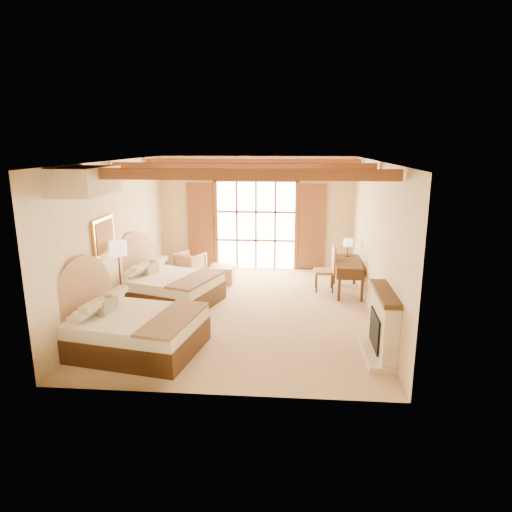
# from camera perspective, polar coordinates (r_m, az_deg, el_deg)

# --- Properties ---
(floor) EXTENTS (7.00, 7.00, 0.00)m
(floor) POSITION_cam_1_polar(r_m,az_deg,el_deg) (10.09, -1.60, -6.70)
(floor) COLOR tan
(floor) RESTS_ON ground
(wall_back) EXTENTS (5.50, 0.00, 5.50)m
(wall_back) POSITION_cam_1_polar(r_m,az_deg,el_deg) (13.07, 0.01, 5.35)
(wall_back) COLOR beige
(wall_back) RESTS_ON ground
(wall_left) EXTENTS (0.00, 7.00, 7.00)m
(wall_left) POSITION_cam_1_polar(r_m,az_deg,el_deg) (10.31, -17.06, 2.39)
(wall_left) COLOR beige
(wall_left) RESTS_ON ground
(wall_right) EXTENTS (0.00, 7.00, 7.00)m
(wall_right) POSITION_cam_1_polar(r_m,az_deg,el_deg) (9.74, 14.65, 1.89)
(wall_right) COLOR beige
(wall_right) RESTS_ON ground
(ceiling) EXTENTS (7.00, 7.00, 0.00)m
(ceiling) POSITION_cam_1_polar(r_m,az_deg,el_deg) (9.45, -1.73, 11.78)
(ceiling) COLOR #BB6E35
(ceiling) RESTS_ON ground
(ceiling_beams) EXTENTS (5.39, 4.60, 0.18)m
(ceiling_beams) POSITION_cam_1_polar(r_m,az_deg,el_deg) (9.45, -1.73, 11.05)
(ceiling_beams) COLOR brown
(ceiling_beams) RESTS_ON ceiling
(french_doors) EXTENTS (3.95, 0.08, 2.60)m
(french_doors) POSITION_cam_1_polar(r_m,az_deg,el_deg) (13.07, -0.01, 3.79)
(french_doors) COLOR white
(french_doors) RESTS_ON ground
(fireplace) EXTENTS (0.46, 1.40, 1.16)m
(fireplace) POSITION_cam_1_polar(r_m,az_deg,el_deg) (8.14, 15.49, -8.57)
(fireplace) COLOR beige
(fireplace) RESTS_ON ground
(painting) EXTENTS (0.06, 0.95, 0.75)m
(painting) POSITION_cam_1_polar(r_m,az_deg,el_deg) (9.58, -18.48, 2.35)
(painting) COLOR gold
(painting) RESTS_ON wall_left
(canopy_valance) EXTENTS (0.70, 1.40, 0.45)m
(canopy_valance) POSITION_cam_1_polar(r_m,az_deg,el_deg) (8.17, -20.55, 8.81)
(canopy_valance) COLOR beige
(canopy_valance) RESTS_ON ceiling
(bed_near) EXTENTS (2.46, 2.01, 1.44)m
(bed_near) POSITION_cam_1_polar(r_m,az_deg,el_deg) (8.38, -15.90, -8.50)
(bed_near) COLOR #3F2C11
(bed_near) RESTS_ON floor
(bed_far) EXTENTS (2.55, 2.15, 1.37)m
(bed_far) POSITION_cam_1_polar(r_m,az_deg,el_deg) (10.64, -11.50, -3.52)
(bed_far) COLOR #3F2C11
(bed_far) RESTS_ON floor
(nightstand) EXTENTS (0.55, 0.55, 0.55)m
(nightstand) POSITION_cam_1_polar(r_m,az_deg,el_deg) (9.58, -17.49, -6.76)
(nightstand) COLOR #3F2C11
(nightstand) RESTS_ON floor
(floor_lamp) EXTENTS (0.34, 0.34, 1.61)m
(floor_lamp) POSITION_cam_1_polar(r_m,az_deg,el_deg) (9.73, -16.83, 0.36)
(floor_lamp) COLOR #38261C
(floor_lamp) RESTS_ON floor
(armchair) EXTENTS (0.93, 0.93, 0.64)m
(armchair) POSITION_cam_1_polar(r_m,az_deg,el_deg) (12.72, -8.24, -0.94)
(armchair) COLOR #AA7E58
(armchair) RESTS_ON floor
(ottoman) EXTENTS (0.62, 0.62, 0.44)m
(ottoman) POSITION_cam_1_polar(r_m,az_deg,el_deg) (11.98, -4.24, -2.25)
(ottoman) COLOR #A17F4B
(ottoman) RESTS_ON floor
(desk) EXTENTS (0.69, 1.48, 0.79)m
(desk) POSITION_cam_1_polar(r_m,az_deg,el_deg) (11.34, 11.37, -2.39)
(desk) COLOR #3F2C11
(desk) RESTS_ON floor
(desk_chair) EXTENTS (0.52, 0.52, 1.12)m
(desk_chair) POSITION_cam_1_polar(r_m,az_deg,el_deg) (11.37, 8.67, -2.60)
(desk_chair) COLOR #B17848
(desk_chair) RESTS_ON floor
(desk_lamp) EXTENTS (0.22, 0.22, 0.44)m
(desk_lamp) POSITION_cam_1_polar(r_m,az_deg,el_deg) (11.62, 11.43, 1.58)
(desk_lamp) COLOR #38261C
(desk_lamp) RESTS_ON desk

